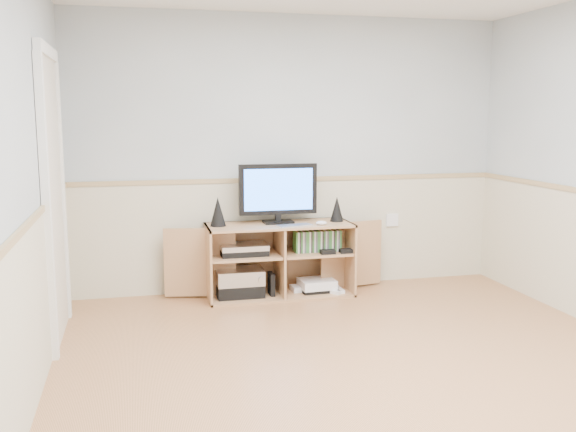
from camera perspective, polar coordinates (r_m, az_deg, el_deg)
The scene contains 11 objects.
room at distance 3.88m, azimuth 7.01°, elevation 3.11°, with size 4.04×4.54×2.54m.
media_cabinet at distance 5.80m, azimuth -0.89°, elevation -3.72°, with size 2.03×0.49×0.65m.
monitor at distance 5.69m, azimuth -0.89°, elevation 2.22°, with size 0.70×0.18×0.53m.
speaker_left at distance 5.59m, azimuth -6.25°, elevation 0.39°, with size 0.14×0.14×0.25m, color black.
speaker_right at distance 5.83m, azimuth 4.36°, elevation 0.63°, with size 0.12×0.12×0.23m, color black.
keyboard at distance 5.57m, azimuth 0.59°, elevation -0.84°, with size 0.30×0.12×0.01m, color #BCBDC1.
mouse at distance 5.63m, azimuth 2.99°, elevation -0.62°, with size 0.10×0.06×0.04m, color white.
av_components at distance 5.71m, azimuth -4.17°, elevation -5.13°, with size 0.51×0.31×0.47m.
game_consoles at distance 5.88m, azimuth 2.45°, elevation -6.18°, with size 0.45×0.30×0.11m.
game_cases at distance 5.78m, azimuth 2.61°, elevation -2.22°, with size 0.42×0.14×0.19m, color #3F8C3F.
wall_outlet at distance 6.29m, azimuth 9.22°, elevation -0.35°, with size 0.12×0.03×0.12m, color white.
Camera 1 is at (-1.41, -3.49, 1.61)m, focal length 40.00 mm.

